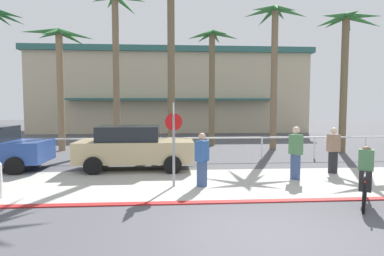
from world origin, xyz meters
name	(u,v)px	position (x,y,z in m)	size (l,w,h in m)	color
ground_plane	(204,155)	(0.00, 10.00, 0.00)	(80.00, 80.00, 0.00)	#4C4C51
sidewalk_strip	(224,183)	(0.00, 4.20, 0.01)	(44.00, 4.00, 0.02)	#ADAAA0
curb_paint	(237,202)	(0.00, 2.20, 0.01)	(44.00, 0.24, 0.03)	maroon
building_backdrop	(171,92)	(-1.63, 26.17, 3.83)	(25.50, 9.75, 7.62)	#BCAD8E
rail_fence	(208,141)	(0.00, 8.50, 0.84)	(20.00, 0.08, 1.04)	white
stop_sign_bike_lane	(174,132)	(-1.61, 3.85, 1.68)	(0.52, 0.56, 2.56)	gray
palm_tree_1	(60,58)	(-7.62, 12.02, 5.02)	(3.64, 3.23, 6.60)	#846B4C
palm_tree_2	(117,39)	(-4.58, 12.13, 6.09)	(2.99, 3.44, 8.55)	#756047
palm_tree_3	(170,8)	(-1.68, 10.23, 7.23)	(3.09, 3.65, 9.76)	brown
palm_tree_4	(212,62)	(0.84, 13.59, 5.10)	(3.18, 2.86, 7.04)	brown
palm_tree_5	(274,44)	(4.04, 11.72, 5.88)	(3.49, 3.23, 7.95)	#756047
palm_tree_6	(346,47)	(7.30, 10.22, 5.44)	(3.68, 3.47, 7.20)	brown
car_tan_1	(134,147)	(-3.10, 6.56, 0.87)	(4.40, 2.02, 1.69)	tan
cyclist_red_0	(365,177)	(3.11, 1.76, 0.69)	(1.08, 1.53, 1.50)	black
pedestrian_0	(296,155)	(2.45, 4.50, 0.83)	(0.43, 0.47, 1.78)	#384C7A
pedestrian_1	(202,162)	(-0.75, 3.80, 0.76)	(0.46, 0.47, 1.65)	#384C7A
pedestrian_2	(333,152)	(4.20, 5.36, 0.77)	(0.41, 0.33, 1.67)	#232326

